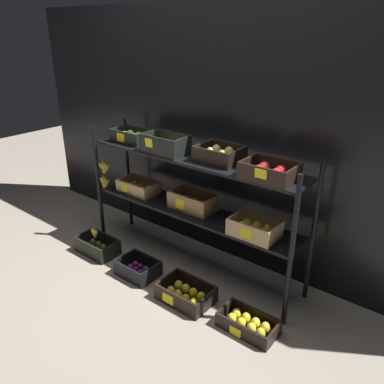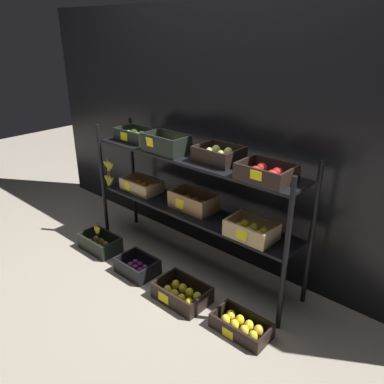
{
  "view_description": "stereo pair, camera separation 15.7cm",
  "coord_description": "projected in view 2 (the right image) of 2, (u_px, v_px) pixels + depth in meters",
  "views": [
    {
      "loc": [
        1.63,
        -2.07,
        1.78
      ],
      "look_at": [
        0.0,
        0.0,
        0.64
      ],
      "focal_mm": 35.72,
      "sensor_mm": 36.0,
      "label": 1
    },
    {
      "loc": [
        1.75,
        -1.97,
        1.78
      ],
      "look_at": [
        0.0,
        0.0,
        0.64
      ],
      "focal_mm": 35.72,
      "sensor_mm": 36.0,
      "label": 2
    }
  ],
  "objects": [
    {
      "name": "crate_ground_lemon",
      "position": [
        182.0,
        294.0,
        2.69
      ],
      "size": [
        0.38,
        0.26,
        0.12
      ],
      "color": "black",
      "rests_on": "ground_plane"
    },
    {
      "name": "ground_plane",
      "position": [
        192.0,
        263.0,
        3.13
      ],
      "size": [
        10.0,
        10.0,
        0.0
      ],
      "primitive_type": "plane",
      "color": "gray"
    },
    {
      "name": "crate_ground_plum",
      "position": [
        138.0,
        268.0,
        2.99
      ],
      "size": [
        0.31,
        0.23,
        0.13
      ],
      "color": "black",
      "rests_on": "ground_plane"
    },
    {
      "name": "banana_bunch_loose",
      "position": [
        97.0,
        230.0,
        3.26
      ],
      "size": [
        0.1,
        0.03,
        0.11
      ],
      "color": "brown",
      "rests_on": "crate_ground_kiwi"
    },
    {
      "name": "crate_ground_kiwi",
      "position": [
        100.0,
        244.0,
        3.31
      ],
      "size": [
        0.36,
        0.22,
        0.14
      ],
      "color": "black",
      "rests_on": "ground_plane"
    },
    {
      "name": "storefront_wall",
      "position": [
        223.0,
        138.0,
        3.0
      ],
      "size": [
        4.19,
        0.12,
        1.96
      ],
      "primitive_type": "cube",
      "color": "black",
      "rests_on": "ground_plane"
    },
    {
      "name": "display_rack",
      "position": [
        190.0,
        181.0,
        2.85
      ],
      "size": [
        1.93,
        0.38,
        1.06
      ],
      "color": "black",
      "rests_on": "ground_plane"
    },
    {
      "name": "crate_ground_right_lemon",
      "position": [
        241.0,
        326.0,
        2.41
      ],
      "size": [
        0.37,
        0.21,
        0.1
      ],
      "color": "black",
      "rests_on": "ground_plane"
    }
  ]
}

